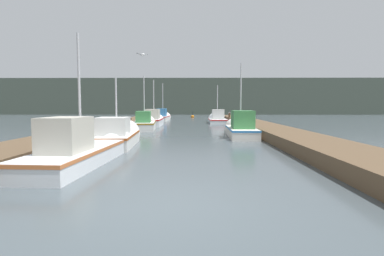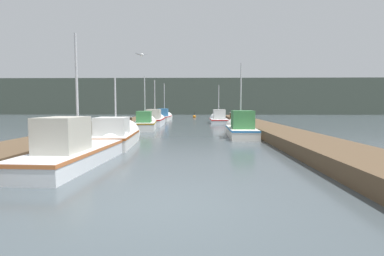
{
  "view_description": "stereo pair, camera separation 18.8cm",
  "coord_description": "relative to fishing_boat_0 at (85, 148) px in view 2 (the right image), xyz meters",
  "views": [
    {
      "loc": [
        0.62,
        -5.51,
        1.9
      ],
      "look_at": [
        0.43,
        12.93,
        0.47
      ],
      "focal_mm": 28.0,
      "sensor_mm": 36.0,
      "label": 1
    },
    {
      "loc": [
        0.8,
        -5.51,
        1.9
      ],
      "look_at": [
        0.43,
        12.93,
        0.47
      ],
      "focal_mm": 28.0,
      "sensor_mm": 36.0,
      "label": 2
    }
  ],
  "objects": [
    {
      "name": "fishing_boat_4",
      "position": [
        -0.11,
        17.51,
        0.08
      ],
      "size": [
        1.54,
        5.29,
        4.52
      ],
      "rotation": [
        0.0,
        0.0,
        0.02
      ],
      "color": "silver",
      "rests_on": "ground_plane"
    },
    {
      "name": "seagull_lead",
      "position": [
        1.37,
        3.28,
        3.66
      ],
      "size": [
        0.51,
        0.42,
        0.12
      ],
      "rotation": [
        0.0,
        0.0,
        0.64
      ],
      "color": "white"
    },
    {
      "name": "fishing_boat_0",
      "position": [
        0.0,
        0.0,
        0.0
      ],
      "size": [
        1.86,
        6.36,
        4.63
      ],
      "rotation": [
        0.0,
        0.0,
        -0.05
      ],
      "color": "silver",
      "rests_on": "ground_plane"
    },
    {
      "name": "mooring_piling_2",
      "position": [
        -1.09,
        3.35,
        0.19
      ],
      "size": [
        0.34,
        0.34,
        1.22
      ],
      "color": "#473523",
      "rests_on": "ground_plane"
    },
    {
      "name": "mooring_piling_1",
      "position": [
        7.42,
        22.73,
        0.11
      ],
      "size": [
        0.24,
        0.24,
        1.07
      ],
      "color": "#473523",
      "rests_on": "ground_plane"
    },
    {
      "name": "dock_right",
      "position": [
        8.54,
        11.52,
        -0.17
      ],
      "size": [
        2.41,
        40.0,
        0.52
      ],
      "color": "brown",
      "rests_on": "ground_plane"
    },
    {
      "name": "ground_plane",
      "position": [
        3.05,
        -4.48,
        -0.43
      ],
      "size": [
        200.0,
        200.0,
        0.0
      ],
      "color": "#424C51"
    },
    {
      "name": "dock_left",
      "position": [
        -2.44,
        11.52,
        -0.17
      ],
      "size": [
        2.41,
        40.0,
        0.52
      ],
      "color": "brown",
      "rests_on": "ground_plane"
    },
    {
      "name": "distant_shore_ridge",
      "position": [
        3.05,
        56.26,
        3.13
      ],
      "size": [
        120.0,
        16.0,
        7.12
      ],
      "color": "#424C42",
      "rests_on": "ground_plane"
    },
    {
      "name": "mooring_piling_0",
      "position": [
        -1.34,
        12.94,
        0.07
      ],
      "size": [
        0.25,
        0.25,
        0.98
      ],
      "color": "#473523",
      "rests_on": "ground_plane"
    },
    {
      "name": "fishing_boat_3",
      "position": [
        -0.25,
        13.11,
        0.04
      ],
      "size": [
        2.06,
        5.13,
        4.54
      ],
      "rotation": [
        0.0,
        0.0,
        0.1
      ],
      "color": "silver",
      "rests_on": "ground_plane"
    },
    {
      "name": "fishing_boat_2",
      "position": [
        6.44,
        8.43,
        0.05
      ],
      "size": [
        1.65,
        5.85,
        4.85
      ],
      "rotation": [
        0.0,
        0.0,
        -0.03
      ],
      "color": "silver",
      "rests_on": "ground_plane"
    },
    {
      "name": "fishing_boat_1",
      "position": [
        -0.05,
        4.23,
        0.01
      ],
      "size": [
        1.99,
        5.04,
        3.68
      ],
      "rotation": [
        0.0,
        0.0,
        0.07
      ],
      "color": "silver",
      "rests_on": "ground_plane"
    },
    {
      "name": "channel_buoy",
      "position": [
        3.3,
        35.0,
        -0.29
      ],
      "size": [
        0.48,
        0.48,
        0.98
      ],
      "color": "#BF6513",
      "rests_on": "ground_plane"
    },
    {
      "name": "fishing_boat_5",
      "position": [
        6.03,
        22.03,
        -0.06
      ],
      "size": [
        1.78,
        5.41,
        4.57
      ],
      "rotation": [
        0.0,
        0.0,
        -0.0
      ],
      "color": "silver",
      "rests_on": "ground_plane"
    },
    {
      "name": "fishing_boat_6",
      "position": [
        -0.28,
        26.87,
        0.03
      ],
      "size": [
        1.51,
        6.2,
        4.88
      ],
      "rotation": [
        0.0,
        0.0,
        -0.02
      ],
      "color": "silver",
      "rests_on": "ground_plane"
    }
  ]
}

